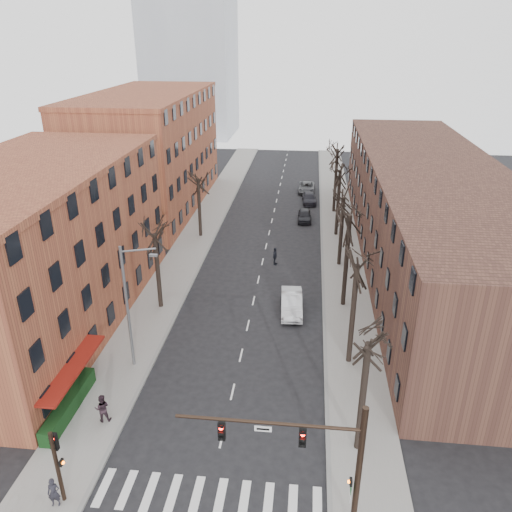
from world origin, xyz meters
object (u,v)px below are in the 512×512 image
(pedestrian_a, at_px, (54,493))
(parked_car_mid, at_px, (309,198))
(parked_car_near, at_px, (304,215))
(silver_sedan, at_px, (292,303))

(pedestrian_a, bearing_deg, parked_car_mid, 62.36)
(parked_car_near, bearing_deg, parked_car_mid, 84.81)
(silver_sedan, distance_m, parked_car_near, 21.92)
(parked_car_near, distance_m, pedestrian_a, 43.25)
(parked_car_mid, height_order, pedestrian_a, pedestrian_a)
(silver_sedan, bearing_deg, pedestrian_a, -121.41)
(parked_car_near, distance_m, parked_car_mid, 7.10)
(parked_car_near, relative_size, pedestrian_a, 2.49)
(parked_car_mid, distance_m, pedestrian_a, 50.24)
(parked_car_mid, bearing_deg, silver_sedan, -95.51)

